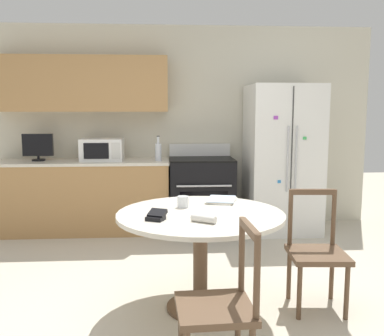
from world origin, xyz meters
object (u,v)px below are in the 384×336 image
oven_range (201,194)px  counter_bottle (158,151)px  refrigerator (282,159)px  dining_chair_right (316,253)px  dining_chair_near (220,307)px  countertop_tv (38,146)px  microwave (102,150)px  wallet (156,216)px  candle_glass (183,202)px

oven_range → counter_bottle: size_ratio=3.49×
refrigerator → dining_chair_right: 2.22m
dining_chair_right → dining_chair_near: size_ratio=1.00×
countertop_tv → dining_chair_near: 3.68m
dining_chair_right → oven_range: bearing=-68.5°
counter_bottle → microwave: bearing=172.4°
countertop_tv → wallet: 2.85m
dining_chair_near → oven_range: bearing=-5.8°
dining_chair_right → wallet: 1.28m
countertop_tv → wallet: size_ratio=2.22×
microwave → dining_chair_right: 3.01m
oven_range → dining_chair_right: size_ratio=1.20×
oven_range → microwave: size_ratio=2.11×
microwave → refrigerator: bearing=-2.5°
countertop_tv → dining_chair_near: bearing=-59.4°
dining_chair_near → candle_glass: size_ratio=10.10×
countertop_tv → microwave: bearing=-1.4°
refrigerator → microwave: refrigerator is taller
counter_bottle → oven_range: bearing=7.1°
candle_glass → oven_range: bearing=80.8°
oven_range → dining_chair_right: oven_range is taller
counter_bottle → countertop_tv: bearing=175.7°
counter_bottle → candle_glass: bearing=-83.6°
oven_range → dining_chair_right: bearing=-72.7°
refrigerator → candle_glass: size_ratio=20.45×
microwave → dining_chair_near: bearing=-71.1°
counter_bottle → wallet: counter_bottle is taller
oven_range → wallet: (-0.53, -2.37, 0.32)m
countertop_tv → dining_chair_right: bearing=-39.9°
refrigerator → dining_chair_right: bearing=-98.4°
microwave → counter_bottle: bearing=-7.6°
counter_bottle → dining_chair_right: 2.54m
counter_bottle → wallet: bearing=-89.7°
oven_range → refrigerator: bearing=-4.2°
counter_bottle → candle_glass: 1.95m
refrigerator → wallet: 2.77m
oven_range → candle_glass: oven_range is taller
microwave → wallet: bearing=-73.6°
counter_bottle → wallet: 2.32m
counter_bottle → wallet: (0.01, -2.30, -0.23)m
oven_range → microwave: microwave is taller
dining_chair_right → dining_chair_near: same height
refrigerator → dining_chair_right: refrigerator is taller
microwave → countertop_tv: 0.79m
dining_chair_right → dining_chair_near: bearing=49.2°
dining_chair_right → candle_glass: 1.10m
oven_range → dining_chair_right: 2.32m
dining_chair_right → microwave: bearing=-45.2°
microwave → dining_chair_near: (1.06, -3.10, -0.60)m
countertop_tv → dining_chair_near: (1.85, -3.12, -0.64)m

